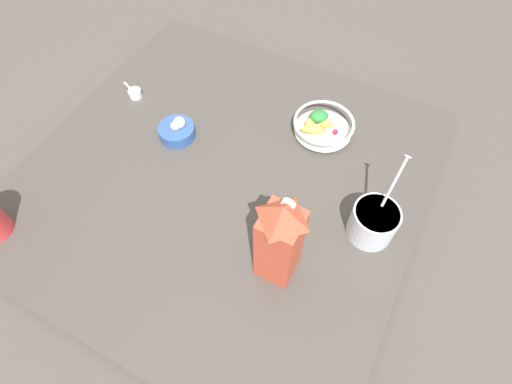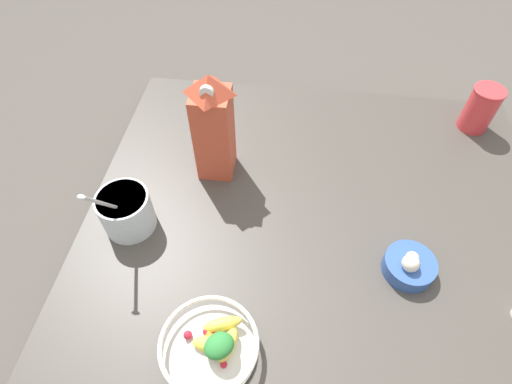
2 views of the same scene
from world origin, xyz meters
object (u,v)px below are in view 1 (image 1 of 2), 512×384
object	(u,v)px
fruit_bowl	(323,125)
yogurt_tub	(374,221)
garlic_bowl	(177,130)
milk_carton	(280,241)

from	to	relation	value
fruit_bowl	yogurt_tub	xyz separation A→B (m)	(-0.26, 0.28, 0.03)
fruit_bowl	yogurt_tub	size ratio (longest dim) A/B	0.83
yogurt_tub	garlic_bowl	size ratio (longest dim) A/B	2.05
yogurt_tub	garlic_bowl	world-z (taller)	yogurt_tub
milk_carton	garlic_bowl	xyz separation A→B (m)	(0.49, -0.26, -0.13)
milk_carton	yogurt_tub	distance (m)	0.30
fruit_bowl	milk_carton	xyz separation A→B (m)	(-0.08, 0.50, 0.12)
fruit_bowl	yogurt_tub	distance (m)	0.39
fruit_bowl	garlic_bowl	xyz separation A→B (m)	(0.42, 0.23, -0.01)
fruit_bowl	yogurt_tub	world-z (taller)	yogurt_tub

